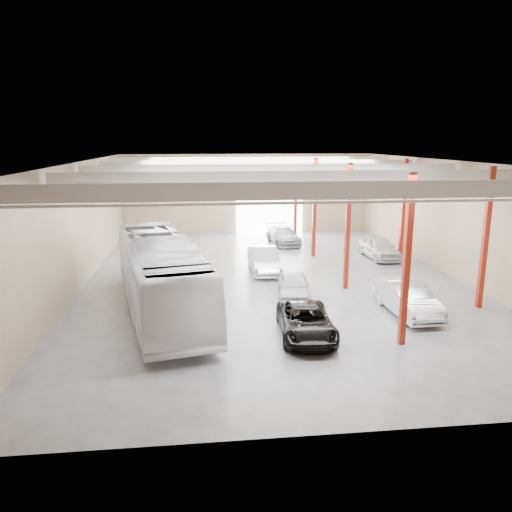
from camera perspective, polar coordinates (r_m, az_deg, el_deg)
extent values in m
cube|color=#4F4F54|center=(29.87, 2.04, -2.82)|extent=(22.00, 32.00, 0.01)
cube|color=#A1A29D|center=(28.74, 2.15, 10.72)|extent=(22.00, 32.00, 0.12)
cube|color=#847152|center=(44.85, -1.01, 7.11)|extent=(22.00, 0.12, 7.00)
cube|color=#847152|center=(13.95, 12.11, -6.88)|extent=(22.00, 0.12, 7.00)
cube|color=#847152|center=(29.53, -19.55, 3.21)|extent=(0.12, 32.00, 7.00)
cube|color=#847152|center=(32.62, 21.61, 3.92)|extent=(0.12, 32.00, 7.00)
cube|color=white|center=(45.05, 1.56, 5.85)|extent=(6.00, 0.20, 5.00)
cube|color=maroon|center=(20.66, 16.85, -0.60)|extent=(0.25, 0.25, 7.00)
cube|color=maroon|center=(28.02, 10.43, 3.25)|extent=(0.25, 0.25, 7.00)
cube|color=maroon|center=(35.65, 6.70, 5.46)|extent=(0.25, 0.25, 7.00)
cube|color=maroon|center=(42.45, 4.54, 6.73)|extent=(0.25, 0.25, 7.00)
cube|color=maroon|center=(26.75, 24.74, 1.79)|extent=(0.25, 0.25, 7.00)
cube|color=maroon|center=(35.54, 16.47, 4.99)|extent=(0.25, 0.25, 7.00)
cube|color=beige|center=(17.04, 8.32, 7.42)|extent=(21.60, 0.15, 0.60)
cube|color=beige|center=(17.08, 8.28, 6.09)|extent=(21.60, 0.10, 0.10)
cube|color=beige|center=(22.87, 4.45, 8.95)|extent=(21.60, 0.15, 0.60)
cube|color=beige|center=(22.90, 4.43, 7.95)|extent=(21.60, 0.10, 0.10)
cube|color=beige|center=(28.77, 2.14, 9.83)|extent=(21.60, 0.15, 0.60)
cube|color=beige|center=(28.79, 2.14, 9.03)|extent=(21.60, 0.10, 0.10)
cube|color=beige|center=(34.70, 0.62, 10.40)|extent=(21.60, 0.15, 0.60)
cube|color=beige|center=(34.72, 0.62, 9.74)|extent=(21.60, 0.10, 0.10)
cube|color=beige|center=(40.65, -0.46, 10.80)|extent=(21.60, 0.15, 0.60)
cube|color=beige|center=(40.67, -0.46, 10.24)|extent=(21.60, 0.10, 0.10)
imported|color=white|center=(24.54, -10.83, -2.15)|extent=(5.68, 13.54, 3.67)
imported|color=black|center=(21.46, 5.73, -7.50)|extent=(2.53, 4.92, 1.33)
imported|color=silver|center=(26.37, 4.34, -3.45)|extent=(2.26, 4.29, 1.39)
imported|color=silver|center=(31.51, 0.90, -0.49)|extent=(1.69, 4.78, 1.57)
imported|color=gray|center=(40.36, 3.14, 2.39)|extent=(2.50, 5.01, 1.40)
imported|color=silver|center=(25.08, 16.93, -4.63)|extent=(1.82, 4.88, 1.59)
imported|color=silver|center=(36.38, 13.90, 0.96)|extent=(1.99, 4.62, 1.55)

